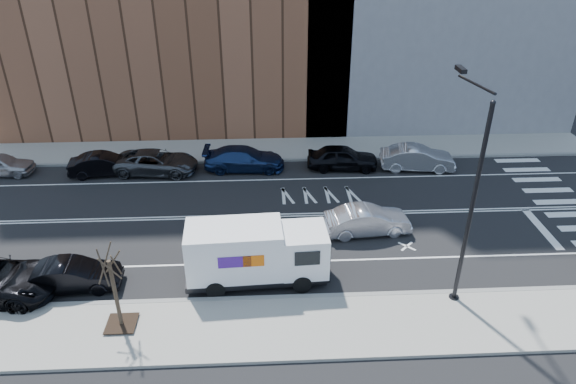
{
  "coord_description": "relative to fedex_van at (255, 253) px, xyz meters",
  "views": [
    {
      "loc": [
        -1.04,
        -24.27,
        14.91
      ],
      "look_at": [
        0.16,
        0.13,
        1.4
      ],
      "focal_mm": 32.0,
      "sensor_mm": 36.0,
      "label": 1
    }
  ],
  "objects": [
    {
      "name": "near_parked_rear_a",
      "position": [
        -8.14,
        -0.16,
        -0.83
      ],
      "size": [
        4.29,
        1.74,
        1.39
      ],
      "primitive_type": "imported",
      "rotation": [
        0.0,
        0.0,
        1.64
      ],
      "color": "black",
      "rests_on": "ground"
    },
    {
      "name": "far_parked_c",
      "position": [
        -6.43,
        11.3,
        -0.79
      ],
      "size": [
        5.46,
        2.94,
        1.46
      ],
      "primitive_type": "imported",
      "rotation": [
        0.0,
        0.0,
        1.47
      ],
      "color": "#424448",
      "rests_on": "ground"
    },
    {
      "name": "far_parked_b",
      "position": [
        -9.71,
        11.18,
        -0.81
      ],
      "size": [
        4.44,
        2.02,
        1.41
      ],
      "primitive_type": "imported",
      "rotation": [
        0.0,
        0.0,
        1.7
      ],
      "color": "black",
      "rests_on": "ground"
    },
    {
      "name": "far_parked_d",
      "position": [
        -0.83,
        11.51,
        -0.77
      ],
      "size": [
        5.26,
        2.32,
        1.5
      ],
      "primitive_type": "imported",
      "rotation": [
        0.0,
        0.0,
        1.53
      ],
      "color": "navy",
      "rests_on": "ground"
    },
    {
      "name": "streetlight",
      "position": [
        8.57,
        -1.31,
        3.56
      ],
      "size": [
        0.44,
        4.02,
        9.34
      ],
      "color": "black",
      "rests_on": "ground"
    },
    {
      "name": "curb_near",
      "position": [
        1.57,
        -1.4,
        -1.43
      ],
      "size": [
        44.0,
        0.25,
        0.17
      ],
      "primitive_type": "cube",
      "color": "gray",
      "rests_on": "ground"
    },
    {
      "name": "far_parked_a",
      "position": [
        -16.31,
        11.53,
        -0.83
      ],
      "size": [
        4.14,
        1.82,
        1.39
      ],
      "primitive_type": "imported",
      "rotation": [
        0.0,
        0.0,
        1.53
      ],
      "color": "#A7A6AB",
      "rests_on": "ground"
    },
    {
      "name": "ground",
      "position": [
        1.57,
        5.6,
        -1.52
      ],
      "size": [
        120.0,
        120.0,
        0.0
      ],
      "primitive_type": "plane",
      "color": "black",
      "rests_on": "ground"
    },
    {
      "name": "sidewalk_near",
      "position": [
        1.57,
        -3.2,
        -1.44
      ],
      "size": [
        44.0,
        3.6,
        0.15
      ],
      "primitive_type": "cube",
      "color": "gray",
      "rests_on": "ground"
    },
    {
      "name": "fedex_van",
      "position": [
        0.0,
        0.0,
        0.0
      ],
      "size": [
        6.44,
        2.5,
        2.9
      ],
      "rotation": [
        0.0,
        0.0,
        0.05
      ],
      "color": "black",
      "rests_on": "ground"
    },
    {
      "name": "street_tree",
      "position": [
        -5.43,
        -2.8,
        -0.07
      ],
      "size": [
        1.2,
        1.2,
        3.75
      ],
      "color": "black",
      "rests_on": "ground"
    },
    {
      "name": "far_parked_e",
      "position": [
        5.55,
        11.32,
        -0.74
      ],
      "size": [
        4.68,
        2.17,
        1.55
      ],
      "primitive_type": "imported",
      "rotation": [
        0.0,
        0.0,
        1.5
      ],
      "color": "black",
      "rests_on": "ground"
    },
    {
      "name": "driving_sedan",
      "position": [
        5.77,
        3.68,
        -0.79
      ],
      "size": [
        4.55,
        1.96,
        1.46
      ],
      "primitive_type": "imported",
      "rotation": [
        0.0,
        0.0,
        1.67
      ],
      "color": "silver",
      "rests_on": "ground"
    },
    {
      "name": "far_parked_f",
      "position": [
        10.37,
        10.99,
        -0.74
      ],
      "size": [
        4.86,
        2.09,
        1.56
      ],
      "primitive_type": "imported",
      "rotation": [
        0.0,
        0.0,
        1.47
      ],
      "color": "silver",
      "rests_on": "ground"
    },
    {
      "name": "crosswalk",
      "position": [
        17.57,
        5.6,
        -1.52
      ],
      "size": [
        3.0,
        14.0,
        0.01
      ],
      "primitive_type": null,
      "color": "white",
      "rests_on": "ground"
    },
    {
      "name": "road_markings",
      "position": [
        1.57,
        5.6,
        -1.52
      ],
      "size": [
        40.0,
        8.6,
        0.01
      ],
      "primitive_type": null,
      "color": "white",
      "rests_on": "ground"
    },
    {
      "name": "curb_far",
      "position": [
        1.57,
        12.6,
        -1.43
      ],
      "size": [
        44.0,
        0.25,
        0.17
      ],
      "primitive_type": "cube",
      "color": "gray",
      "rests_on": "ground"
    },
    {
      "name": "sidewalk_far",
      "position": [
        1.57,
        14.4,
        -1.44
      ],
      "size": [
        44.0,
        3.6,
        0.15
      ],
      "primitive_type": "cube",
      "color": "gray",
      "rests_on": "ground"
    }
  ]
}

